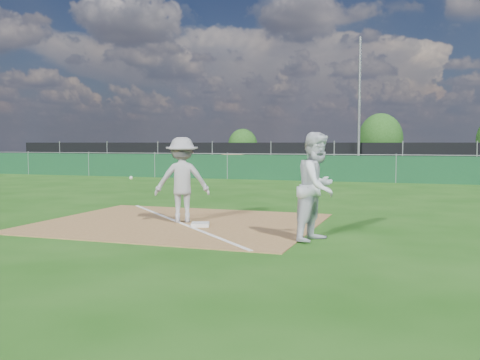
# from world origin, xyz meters

# --- Properties ---
(ground) EXTENTS (90.00, 90.00, 0.00)m
(ground) POSITION_xyz_m (0.00, 10.00, 0.00)
(ground) COLOR #1C4E10
(ground) RESTS_ON ground
(infield_dirt) EXTENTS (6.00, 5.00, 0.02)m
(infield_dirt) POSITION_xyz_m (0.00, 1.00, 0.01)
(infield_dirt) COLOR olive
(infield_dirt) RESTS_ON ground
(foul_line) EXTENTS (5.01, 5.01, 0.01)m
(foul_line) POSITION_xyz_m (0.00, 1.00, 0.03)
(foul_line) COLOR white
(foul_line) RESTS_ON infield_dirt
(green_fence) EXTENTS (44.00, 0.05, 1.20)m
(green_fence) POSITION_xyz_m (0.00, 15.00, 0.60)
(green_fence) COLOR #103D20
(green_fence) RESTS_ON ground
(dirt_mound) EXTENTS (3.38, 2.60, 1.17)m
(dirt_mound) POSITION_xyz_m (-5.00, 18.50, 0.58)
(dirt_mound) COLOR #9A714A
(dirt_mound) RESTS_ON ground
(black_fence) EXTENTS (46.00, 0.04, 1.80)m
(black_fence) POSITION_xyz_m (0.00, 23.00, 0.90)
(black_fence) COLOR black
(black_fence) RESTS_ON ground
(parking_lot) EXTENTS (46.00, 9.00, 0.01)m
(parking_lot) POSITION_xyz_m (0.00, 28.00, 0.01)
(parking_lot) COLOR black
(parking_lot) RESTS_ON ground
(light_pole) EXTENTS (0.16, 0.16, 8.00)m
(light_pole) POSITION_xyz_m (1.50, 22.70, 4.00)
(light_pole) COLOR slate
(light_pole) RESTS_ON ground
(first_base) EXTENTS (0.47, 0.47, 0.08)m
(first_base) POSITION_xyz_m (0.66, 0.65, 0.06)
(first_base) COLOR silver
(first_base) RESTS_ON infield_dirt
(play_at_first) EXTENTS (1.94, 1.17, 1.89)m
(play_at_first) POSITION_xyz_m (0.05, 1.09, 0.97)
(play_at_first) COLOR #A7A7A9
(play_at_first) RESTS_ON infield_dirt
(runner) EXTENTS (1.00, 1.14, 1.98)m
(runner) POSITION_xyz_m (3.30, -0.10, 0.99)
(runner) COLOR silver
(runner) RESTS_ON ground
(car_left) EXTENTS (4.58, 2.79, 1.46)m
(car_left) POSITION_xyz_m (-5.98, 28.14, 0.74)
(car_left) COLOR #989A9F
(car_left) RESTS_ON parking_lot
(car_mid) EXTENTS (4.36, 1.79, 1.40)m
(car_mid) POSITION_xyz_m (-2.15, 28.34, 0.71)
(car_mid) COLOR black
(car_mid) RESTS_ON parking_lot
(car_right) EXTENTS (4.61, 1.95, 1.33)m
(car_right) POSITION_xyz_m (4.09, 26.74, 0.67)
(car_right) COLOR black
(car_right) RESTS_ON parking_lot
(tree_left) EXTENTS (2.51, 2.51, 2.98)m
(tree_left) POSITION_xyz_m (-9.40, 33.46, 1.53)
(tree_left) COLOR #382316
(tree_left) RESTS_ON ground
(tree_mid) EXTENTS (3.46, 3.46, 4.10)m
(tree_mid) POSITION_xyz_m (1.94, 33.77, 2.11)
(tree_mid) COLOR #382316
(tree_mid) RESTS_ON ground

